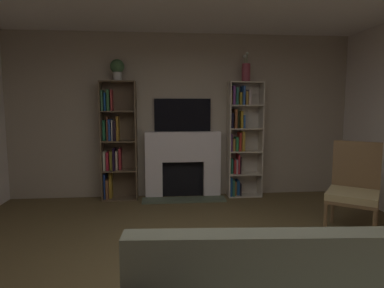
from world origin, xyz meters
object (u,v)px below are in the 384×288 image
Objects in this scene: fireplace at (183,163)px; armchair at (354,187)px; potted_plant at (117,68)px; tv at (183,115)px; bookshelf_left at (116,143)px; vase_with_flowers at (246,72)px; bookshelf_right at (241,139)px; coffee_table at (251,278)px.

fireplace is 1.23× the size of armchair.
potted_plant is 0.31× the size of armchair.
tv is 2.83m from armchair.
armchair is (3.04, -1.72, -1.59)m from potted_plant.
bookshelf_left is (-1.12, -0.08, -0.45)m from tv.
fireplace is 2.66m from armchair.
fireplace is at bearing -90.00° from tv.
armchair is (1.99, -1.76, -0.03)m from fireplace.
vase_with_flowers is at bearing -6.53° from tv.
bookshelf_right is 5.69× the size of potted_plant.
tv is at bearing 173.47° from vase_with_flowers.
coffee_table is at bearing -67.56° from bookshelf_left.
fireplace is 2.79× the size of vase_with_flowers.
coffee_table is (1.32, -3.30, -1.81)m from potted_plant.
armchair is at bearing -41.45° from fireplace.
tv is at bearing 137.31° from armchair.
bookshelf_left is (-1.12, -0.00, 0.35)m from fireplace.
fireplace is at bearing 138.55° from armchair.
bookshelf_right is (2.11, -0.00, 0.05)m from bookshelf_left.
coffee_table is (-1.73, -1.59, -0.22)m from armchair.
fireplace is at bearing 0.01° from bookshelf_left.
bookshelf_left is 2.46m from vase_with_flowers.
bookshelf_right is (0.99, -0.00, 0.40)m from fireplace.
armchair is (1.99, -1.84, -0.83)m from tv.
bookshelf_left and bookshelf_right have the same top height.
tv is at bearing 6.50° from potted_plant.
bookshelf_left is 5.69× the size of potted_plant.
potted_plant is 3.84m from armchair.
tv is 1.28× the size of coffee_table.
vase_with_flowers is (2.17, -0.04, 1.17)m from bookshelf_left.
bookshelf_left is 2.63× the size of coffee_table.
armchair is (0.94, -1.72, -1.55)m from vase_with_flowers.
vase_with_flowers is (0.06, -0.04, 1.12)m from bookshelf_right.
fireplace is 1.88m from potted_plant.
bookshelf_right is at bearing -4.71° from tv.
bookshelf_right is at bearing -0.22° from fireplace.
vase_with_flowers reaches higher than coffee_table.
vase_with_flowers reaches higher than bookshelf_right.
vase_with_flowers is at bearing -1.12° from bookshelf_left.
tv is 1.30m from potted_plant.
bookshelf_left reaches higher than armchair.
fireplace is at bearing 2.30° from potted_plant.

